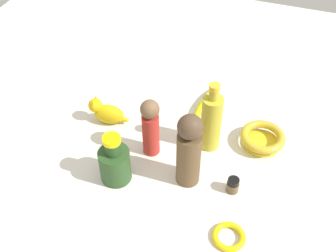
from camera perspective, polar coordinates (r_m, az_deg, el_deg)
name	(u,v)px	position (r m, az deg, el deg)	size (l,w,h in m)	color
ground	(168,145)	(1.26, 0.00, -2.66)	(2.00, 2.00, 0.00)	silver
person_figure_child	(151,127)	(1.17, -2.44, -0.08)	(0.07, 0.07, 0.20)	#B52C24
bottle_tall	(211,122)	(1.20, 5.99, 0.62)	(0.06, 0.06, 0.23)	gold
bangle	(229,237)	(1.08, 8.41, -14.91)	(0.08, 0.08, 0.02)	yellow
nail_polish_jar	(233,185)	(1.15, 8.97, -8.08)	(0.03, 0.03, 0.05)	brown
bottle_short	(115,163)	(1.14, -7.39, -5.05)	(0.09, 0.09, 0.16)	#274720
person_figure_adult	(189,150)	(1.09, 2.92, -3.36)	(0.07, 0.07, 0.24)	brown
banana	(207,101)	(1.39, 5.48, 3.50)	(0.18, 0.04, 0.04)	#CDC30F
cat_figurine	(106,112)	(1.32, -8.57, 1.92)	(0.06, 0.13, 0.09)	gold
bowl	(262,138)	(1.28, 12.93, -1.66)	(0.14, 0.14, 0.04)	gold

